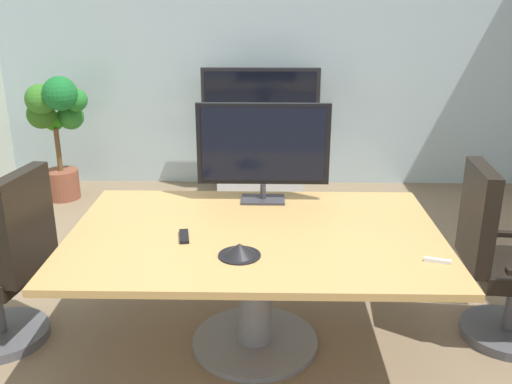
{
  "coord_description": "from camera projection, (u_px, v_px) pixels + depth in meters",
  "views": [
    {
      "loc": [
        0.03,
        -3.1,
        2.02
      ],
      "look_at": [
        -0.04,
        0.08,
        0.89
      ],
      "focal_mm": 39.56,
      "sensor_mm": 36.0,
      "label": 1
    }
  ],
  "objects": [
    {
      "name": "remote_control",
      "position": [
        184.0,
        236.0,
        3.1
      ],
      "size": [
        0.08,
        0.18,
        0.02
      ],
      "primitive_type": "cube",
      "rotation": [
        0.0,
        0.0,
        0.17
      ],
      "color": "black",
      "rests_on": "conference_table"
    },
    {
      "name": "office_chair_left",
      "position": [
        6.0,
        274.0,
        3.3
      ],
      "size": [
        0.63,
        0.61,
        1.09
      ],
      "rotation": [
        0.0,
        0.0,
        -1.74
      ],
      "color": "#4C4C51",
      "rests_on": "ground"
    },
    {
      "name": "wall_back_glass_partition",
      "position": [
        265.0,
        48.0,
        5.9
      ],
      "size": [
        5.72,
        0.1,
        2.94
      ],
      "primitive_type": "cube",
      "color": "#9EB2B7",
      "rests_on": "ground"
    },
    {
      "name": "conference_table",
      "position": [
        255.0,
        257.0,
        3.24
      ],
      "size": [
        2.09,
        1.37,
        0.74
      ],
      "color": "#B2894C",
      "rests_on": "ground"
    },
    {
      "name": "office_chair_right",
      "position": [
        500.0,
        270.0,
        3.36
      ],
      "size": [
        0.61,
        0.59,
        1.09
      ],
      "rotation": [
        0.0,
        0.0,
        1.49
      ],
      "color": "#4C4C51",
      "rests_on": "ground"
    },
    {
      "name": "potted_plant",
      "position": [
        57.0,
        123.0,
        5.56
      ],
      "size": [
        0.61,
        0.57,
        1.27
      ],
      "color": "brown",
      "rests_on": "ground"
    },
    {
      "name": "whiteboard_marker",
      "position": [
        438.0,
        261.0,
        2.82
      ],
      "size": [
        0.13,
        0.06,
        0.02
      ],
      "primitive_type": "cube",
      "rotation": [
        0.0,
        0.0,
        -0.31
      ],
      "color": "silver",
      "rests_on": "conference_table"
    },
    {
      "name": "tv_monitor",
      "position": [
        264.0,
        147.0,
        3.55
      ],
      "size": [
        0.84,
        0.18,
        0.64
      ],
      "color": "#333338",
      "rests_on": "conference_table"
    },
    {
      "name": "wall_display_unit",
      "position": [
        260.0,
        151.0,
        5.91
      ],
      "size": [
        1.2,
        0.36,
        1.31
      ],
      "color": "#B7BABC",
      "rests_on": "ground"
    },
    {
      "name": "ground_plane",
      "position": [
        262.0,
        327.0,
        3.59
      ],
      "size": [
        6.95,
        6.95,
        0.0
      ],
      "primitive_type": "plane",
      "color": "#7A664C"
    },
    {
      "name": "conference_phone",
      "position": [
        239.0,
        250.0,
        2.88
      ],
      "size": [
        0.22,
        0.22,
        0.07
      ],
      "color": "black",
      "rests_on": "conference_table"
    }
  ]
}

